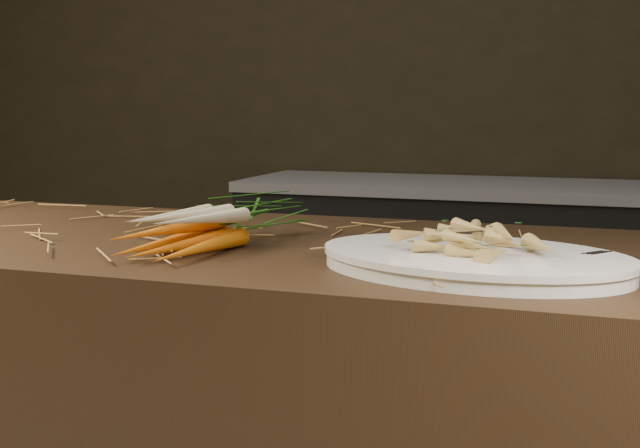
% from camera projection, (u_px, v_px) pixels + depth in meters
% --- Properties ---
extents(back_counter, '(1.82, 0.62, 0.84)m').
position_uv_depth(back_counter, '(470.00, 286.00, 3.21)').
color(back_counter, black).
rests_on(back_counter, ground).
extents(straw_bedding, '(1.40, 0.60, 0.02)m').
position_uv_depth(straw_bedding, '(161.00, 230.00, 1.48)').
color(straw_bedding, olive).
rests_on(straw_bedding, main_counter).
extents(root_veg_bunch, '(0.22, 0.46, 0.08)m').
position_uv_depth(root_veg_bunch, '(232.00, 220.00, 1.39)').
color(root_veg_bunch, orange).
rests_on(root_veg_bunch, main_counter).
extents(serving_platter, '(0.49, 0.36, 0.02)m').
position_uv_depth(serving_platter, '(473.00, 263.00, 1.16)').
color(serving_platter, white).
rests_on(serving_platter, main_counter).
extents(roasted_veg_heap, '(0.24, 0.19, 0.05)m').
position_uv_depth(roasted_veg_heap, '(474.00, 238.00, 1.15)').
color(roasted_veg_heap, '#A2753D').
rests_on(roasted_veg_heap, serving_platter).
extents(serving_fork, '(0.12, 0.14, 0.00)m').
position_uv_depth(serving_fork, '(586.00, 266.00, 1.06)').
color(serving_fork, silver).
rests_on(serving_fork, serving_platter).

